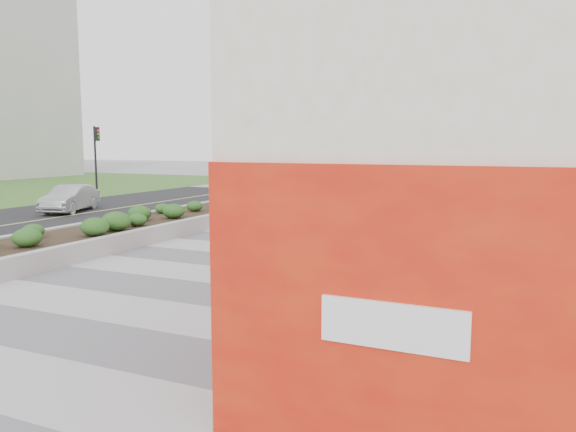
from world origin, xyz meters
name	(u,v)px	position (x,y,z in m)	size (l,w,h in m)	color
ground	(120,312)	(0.00, 0.00, 0.00)	(160.00, 160.00, 0.00)	gray
walkway	(206,278)	(0.00, 3.00, 0.01)	(8.00, 36.00, 0.01)	#A8A8AD
building	(538,115)	(6.98, 8.98, 3.98)	(6.04, 24.08, 8.00)	beige
planter	(133,225)	(-5.50, 7.00, 0.42)	(3.00, 18.00, 0.90)	#9E9EA0
street	(1,226)	(-12.00, 7.00, 0.00)	(10.00, 40.00, 0.00)	black
traffic_signal_near	(239,152)	(-7.23, 17.50, 2.76)	(0.33, 0.28, 4.20)	black
traffic_signal_far	(96,151)	(-16.43, 17.00, 2.76)	(0.33, 0.28, 4.20)	black
distant_bldg_north_l	(426,81)	(-5.00, 55.00, 10.00)	(16.00, 12.00, 20.00)	#ADAAA3
manhole_cover	(224,280)	(0.50, 3.00, 0.00)	(0.44, 0.44, 0.01)	#595654
skateboarder	(320,233)	(1.79, 5.89, 0.79)	(0.60, 0.75, 1.55)	beige
car_silver	(70,199)	(-13.05, 11.59, 0.63)	(1.33, 3.82, 1.26)	#A8AAAF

